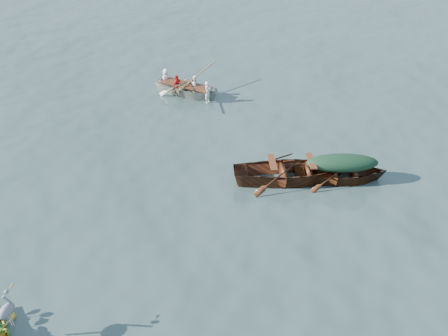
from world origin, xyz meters
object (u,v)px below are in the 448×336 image
object	(u,v)px
open_wooden_boat	(290,181)
rowed_boat	(187,95)
green_tarp_boat	(339,180)
heron	(8,315)

from	to	relation	value
open_wooden_boat	rowed_boat	size ratio (longest dim) A/B	1.20
rowed_boat	open_wooden_boat	bearing A→B (deg)	-121.48
green_tarp_boat	rowed_boat	distance (m)	7.86
open_wooden_boat	heron	distance (m)	8.36
rowed_boat	heron	distance (m)	11.75
rowed_boat	heron	bearing A→B (deg)	-165.89
green_tarp_boat	heron	world-z (taller)	heron
green_tarp_boat	open_wooden_boat	size ratio (longest dim) A/B	0.82
open_wooden_boat	rowed_boat	bearing A→B (deg)	27.92
green_tarp_boat	open_wooden_boat	world-z (taller)	open_wooden_boat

